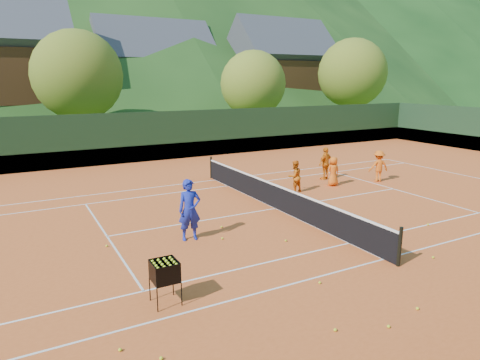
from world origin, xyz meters
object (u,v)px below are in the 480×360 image
student_a (295,176)px  chalet_right (280,76)px  student_c (333,171)px  chalet_mid (154,79)px  student_b (326,163)px  student_d (379,166)px  ball_hopper (165,272)px  coach (190,210)px  tennis_net (276,196)px

student_a → chalet_right: 33.81m
student_c → chalet_mid: (1.64, 32.20, 4.28)m
student_b → student_d: student_b is taller
student_c → chalet_right: size_ratio=0.12×
student_b → ball_hopper: 13.54m
coach → student_b: 10.11m
coach → student_a: 7.00m
student_a → student_d: 4.81m
ball_hopper → tennis_net: bearing=38.6°
student_b → tennis_net: (-4.89, -3.01, -0.32)m
student_d → tennis_net: (-6.88, -1.43, -0.27)m
student_c → student_a: bearing=4.8°
student_c → chalet_right: (15.64, 28.20, 4.55)m
student_d → chalet_mid: (-0.88, 32.57, 4.20)m
student_a → student_c: 2.29m
coach → chalet_right: size_ratio=0.16×
student_d → tennis_net: student_d is taller
student_d → student_a: bearing=13.0°
tennis_net → coach: bearing=-160.2°
student_c → coach: bearing=23.1°
coach → chalet_mid: size_ratio=0.15×
student_d → tennis_net: bearing=27.8°
tennis_net → chalet_right: chalet_right is taller
coach → student_a: (6.23, 3.19, -0.25)m
coach → ball_hopper: (-1.95, -3.39, -0.21)m
student_a → ball_hopper: (-8.18, -6.57, 0.03)m
chalet_mid → chalet_right: (14.00, -4.00, 0.27)m
coach → chalet_mid: 37.14m
student_b → ball_hopper: (-11.00, -7.89, -0.07)m
tennis_net → chalet_mid: bearing=80.0°
tennis_net → chalet_mid: (6.00, 34.00, 4.47)m
student_c → student_d: (2.52, -0.37, 0.07)m
student_a → student_b: (2.82, 1.32, 0.10)m
coach → tennis_net: (4.16, 1.50, -0.46)m
student_c → student_d: bearing=173.5°
student_b → chalet_right: 31.25m
tennis_net → student_a: bearing=39.2°
ball_hopper → chalet_mid: (12.11, 38.88, 4.22)m
tennis_net → chalet_right: (20.00, 30.00, 4.74)m
student_a → student_d: student_d is taller
chalet_mid → chalet_right: size_ratio=1.06×
student_c → chalet_mid: size_ratio=0.11×
student_a → student_b: student_b is taller
student_d → chalet_mid: size_ratio=0.12×
coach → student_a: size_ratio=1.35×
coach → chalet_right: 39.92m
ball_hopper → chalet_right: bearing=53.2°
student_c → ball_hopper: bearing=34.5°
student_c → tennis_net: 4.72m
tennis_net → chalet_right: 36.37m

